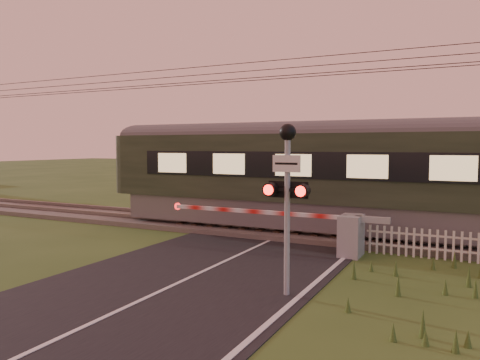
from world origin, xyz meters
The scene contains 7 objects.
ground centered at (0.00, 0.00, 0.00)m, with size 160.00×160.00×0.00m, color #304C1D.
road centered at (0.02, -0.23, 0.01)m, with size 6.00×140.00×0.03m.
track_bed centered at (0.00, 6.50, 0.07)m, with size 140.00×3.40×0.39m.
overhead_wires centered at (0.00, 6.50, 5.72)m, with size 120.00×0.62×0.62m.
boom_gate centered at (2.53, 3.94, 0.65)m, with size 6.98×0.89×1.19m.
crossing_signal centered at (2.46, -0.11, 2.43)m, with size 0.90×0.36×3.54m.
picket_fence centered at (4.64, 4.60, 0.41)m, with size 3.00×0.07×0.82m.
Camera 1 is at (5.83, -9.01, 3.09)m, focal length 35.00 mm.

